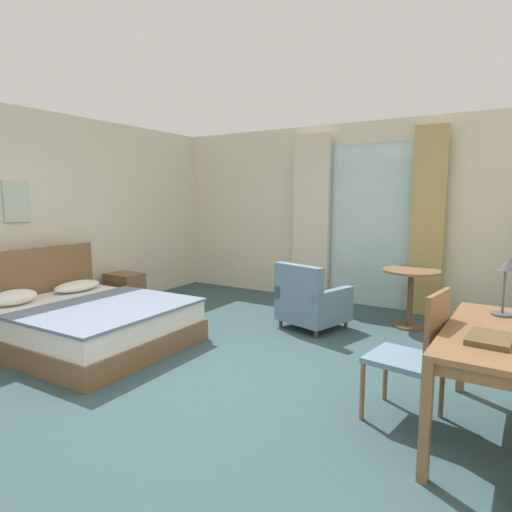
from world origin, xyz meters
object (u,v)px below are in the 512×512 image
Objects in this scene: desk_chair at (417,351)px; framed_picture at (17,201)px; nightstand at (125,290)px; writing_desk at (489,344)px; armchair_by_window at (311,302)px; closed_book at (490,339)px; desk_lamp at (508,272)px; bed at (85,321)px; round_cafe_table at (411,285)px.

framed_picture is (-4.58, -0.15, 1.02)m from desk_chair.
nightstand is at bearing 164.74° from desk_chair.
writing_desk is 1.48× the size of desk_chair.
nightstand is 0.59× the size of armchair_by_window.
nightstand is 1.02× the size of framed_picture.
closed_book is 0.38× the size of armchair_by_window.
desk_chair is at bearing -175.74° from writing_desk.
writing_desk reaches higher than nightstand.
nightstand is 1.57× the size of closed_book.
desk_lamp is 5.14m from framed_picture.
armchair_by_window is at bearing 9.92° from nightstand.
armchair_by_window reaches higher than nightstand.
bed is 1.57m from nightstand.
desk_lamp is at bearing 81.70° from writing_desk.
desk_chair is at bearing 157.28° from closed_book.
desk_lamp is at bearing -8.08° from nightstand.
framed_picture is at bearing -148.43° from round_cafe_table.
closed_book is 2.76m from round_cafe_table.
bed is 1.42× the size of writing_desk.
nightstand is 2.76m from armchair_by_window.
desk_chair is 1.97× the size of framed_picture.
desk_chair is at bearing -15.26° from nightstand.
framed_picture is at bearing 179.94° from bed.
writing_desk reaches higher than round_cafe_table.
bed is at bearing -57.10° from nightstand.
bed is at bearing -170.79° from desk_lamp.
desk_chair reaches higher than nightstand.
armchair_by_window is (2.72, 0.48, 0.08)m from nightstand.
desk_lamp reaches higher than bed.
bed is 4.69× the size of desk_lamp.
round_cafe_table is (3.74, 1.17, 0.28)m from nightstand.
desk_lamp is (3.93, 0.64, 0.81)m from bed.
closed_book is (3.87, -0.08, 0.51)m from bed.
writing_desk is 0.46m from desk_chair.
bed reaches higher than round_cafe_table.
nightstand is (-0.85, 1.32, -0.00)m from bed.
nightstand is 3.93m from round_cafe_table.
nightstand is 4.86m from writing_desk.
bed reaches higher than writing_desk.
round_cafe_table is 1.46× the size of framed_picture.
desk_lamp is (0.50, 0.49, 0.53)m from desk_chair.
bed is 3.82m from round_cafe_table.
armchair_by_window is at bearing 43.74° from bed.
writing_desk is (3.86, 0.18, 0.40)m from bed.
desk_chair is at bearing -135.91° from desk_lamp.
bed reaches higher than armchair_by_window.
desk_chair is 0.88m from desk_lamp.
armchair_by_window is at bearing 133.39° from desk_chair.
armchair_by_window is at bearing 141.03° from writing_desk.
closed_book is at bearing -26.98° from desk_chair.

